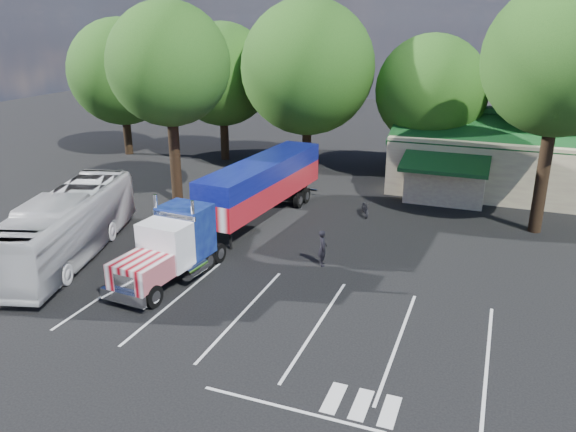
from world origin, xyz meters
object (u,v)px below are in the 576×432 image
(silver_sedan, at_px, (432,184))
(woman, at_px, (323,248))
(bicycle, at_px, (365,208))
(semi_truck, at_px, (242,196))
(tour_bus, at_px, (67,226))

(silver_sedan, bearing_deg, woman, 153.31)
(bicycle, xyz_separation_m, silver_sedan, (3.20, 6.21, 0.18))
(bicycle, distance_m, silver_sedan, 6.99)
(semi_truck, distance_m, woman, 6.26)
(woman, height_order, bicycle, woman)
(semi_truck, bearing_deg, woman, -20.82)
(bicycle, bearing_deg, semi_truck, -158.68)
(tour_bus, height_order, silver_sedan, tour_bus)
(woman, xyz_separation_m, tour_bus, (-12.32, -3.62, 0.75))
(woman, relative_size, silver_sedan, 0.45)
(semi_truck, height_order, woman, semi_truck)
(semi_truck, distance_m, silver_sedan, 14.78)
(woman, height_order, tour_bus, tour_bus)
(woman, xyz_separation_m, silver_sedan, (3.40, 14.30, -0.25))
(bicycle, bearing_deg, silver_sedan, 40.44)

